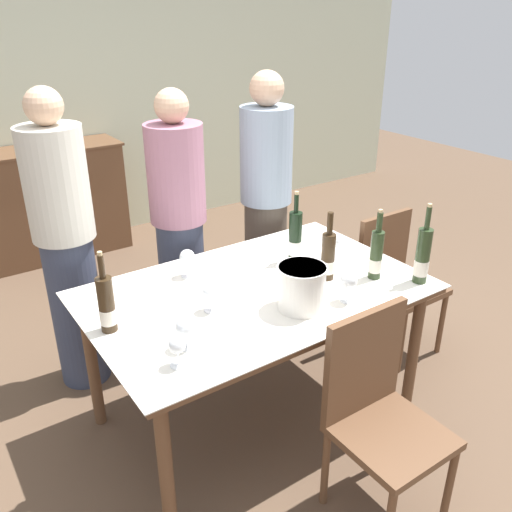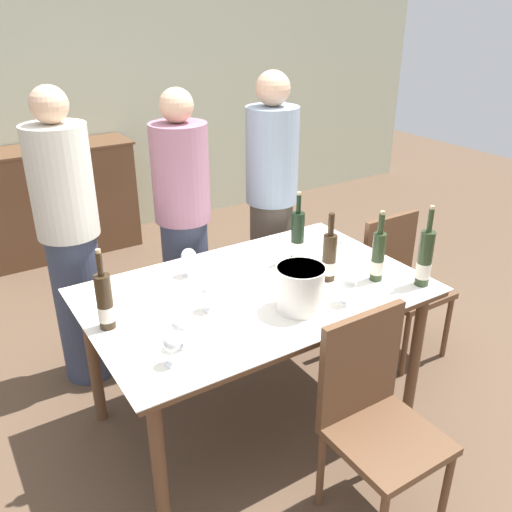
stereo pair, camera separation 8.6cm
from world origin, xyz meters
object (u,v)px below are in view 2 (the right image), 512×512
Objects in this scene: wine_glass_0 at (181,326)px; chair_right_end at (400,276)px; wine_glass_2 at (172,344)px; chair_near_front at (374,409)px; wine_bottle_3 at (425,259)px; dining_table at (256,302)px; wine_glass_5 at (209,292)px; person_host at (71,245)px; person_guest_right at (271,206)px; person_guest_left at (184,229)px; wine_bottle_1 at (378,257)px; wine_bottle_0 at (329,258)px; wine_glass_3 at (189,257)px; sideboard_cabinet at (60,201)px; wine_bottle_4 at (105,302)px; wine_glass_1 at (338,242)px; ice_bucket at (300,287)px; wine_bottle_2 at (298,239)px; wine_glass_4 at (348,282)px.

wine_glass_0 is 0.16× the size of chair_right_end.
chair_near_front is at bearing -30.28° from wine_glass_2.
wine_bottle_3 is 0.81m from chair_near_front.
chair_near_front reaches higher than dining_table.
person_host is (-0.37, 0.91, -0.02)m from wine_glass_5.
person_guest_right is (1.26, -0.09, 0.00)m from person_host.
person_guest_left reaches higher than dining_table.
wine_bottle_1 is 0.22× the size of person_guest_left.
wine_glass_3 is (-0.57, 0.42, -0.02)m from wine_bottle_0.
wine_glass_5 is at bearing -67.93° from person_host.
person_host is (-0.45, 0.55, -0.03)m from wine_glass_3.
person_guest_left is (0.29, -1.94, 0.34)m from sideboard_cabinet.
sideboard_cabinet is at bearing 80.90° from wine_bottle_4.
sideboard_cabinet is 9.16× the size of wine_glass_0.
wine_glass_0 is 0.08× the size of person_guest_right.
wine_bottle_0 is at bearing -105.59° from person_guest_right.
wine_glass_1 is 1.45m from person_host.
wine_bottle_0 reaches higher than ice_bucket.
wine_bottle_3 is (0.37, -0.55, 0.00)m from wine_bottle_2.
wine_bottle_4 reaches higher than chair_near_front.
wine_glass_2 is (0.13, -0.39, -0.03)m from wine_bottle_4.
wine_bottle_4 is at bearing -134.27° from person_guest_left.
wine_bottle_0 is 0.46m from wine_bottle_3.
sideboard_cabinet is 3.13m from wine_bottle_1.
wine_bottle_0 is 1.10m from wine_bottle_4.
person_guest_left reaches higher than wine_bottle_3.
person_host reaches higher than sideboard_cabinet.
person_guest_right is at bearing 62.47° from ice_bucket.
wine_glass_5 reaches higher than chair_right_end.
wine_glass_2 is 0.42m from wine_glass_5.
sideboard_cabinet is at bearing 85.81° from wine_glass_0.
wine_bottle_2 is at bearing 118.35° from wine_bottle_1.
sideboard_cabinet is at bearing 96.16° from dining_table.
wine_bottle_1 is 1.18m from person_guest_left.
wine_bottle_1 is 2.83× the size of wine_glass_2.
wine_glass_4 is at bearing 66.02° from chair_near_front.
dining_table is at bearing -157.31° from wine_bottle_2.
person_host is (-1.22, 1.10, -0.05)m from wine_bottle_1.
wine_glass_5 is at bearing 160.93° from wine_bottle_3.
dining_table is at bearing 130.03° from wine_glass_4.
person_guest_left is (0.65, -0.07, -0.03)m from person_host.
person_guest_left reaches higher than wine_glass_2.
sideboard_cabinet reaches higher than chair_right_end.
sideboard_cabinet is 3.05m from ice_bucket.
wine_glass_2 is at bearing 149.72° from chair_near_front.
wine_bottle_1 is at bearing 0.47° from wine_glass_0.
person_guest_right is (1.12, 1.02, -0.02)m from wine_glass_0.
wine_glass_3 is (-0.93, 0.71, -0.04)m from wine_bottle_3.
wine_bottle_4 is 0.22× the size of person_guest_right.
wine_glass_3 is 0.52m from person_guest_left.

